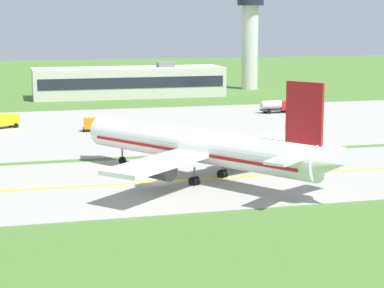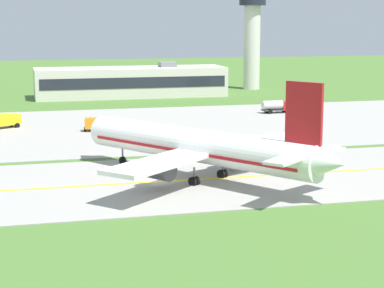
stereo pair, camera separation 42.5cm
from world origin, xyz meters
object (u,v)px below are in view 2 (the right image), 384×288
at_px(airplane_lead, 199,146).
at_px(service_truck_catering, 91,124).
at_px(service_truck_pushback, 3,120).
at_px(control_tower, 252,28).
at_px(service_truck_fuel, 276,106).

xyz_separation_m(airplane_lead, service_truck_catering, (-8.48, 40.50, -2.95)).
height_order(airplane_lead, service_truck_pushback, airplane_lead).
distance_m(airplane_lead, service_truck_pushback, 52.15).
xyz_separation_m(service_truck_catering, control_tower, (50.26, 61.21, 15.32)).
height_order(airplane_lead, control_tower, control_tower).
bearing_deg(service_truck_catering, service_truck_fuel, 18.58).
height_order(airplane_lead, service_truck_fuel, airplane_lead).
height_order(service_truck_fuel, control_tower, control_tower).
distance_m(airplane_lead, service_truck_catering, 41.48).
bearing_deg(control_tower, airplane_lead, -112.33).
bearing_deg(airplane_lead, service_truck_pushback, 116.52).
distance_m(airplane_lead, control_tower, 110.64).
xyz_separation_m(airplane_lead, service_truck_pushback, (-23.25, 46.61, -2.60)).
bearing_deg(service_truck_catering, service_truck_pushback, 157.52).
xyz_separation_m(airplane_lead, control_tower, (41.78, 101.71, 12.37)).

